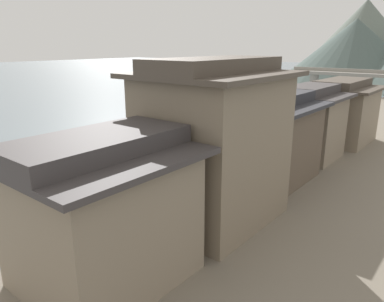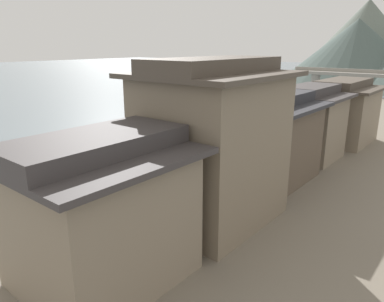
{
  "view_description": "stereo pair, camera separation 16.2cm",
  "coord_description": "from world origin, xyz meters",
  "views": [
    {
      "loc": [
        21.51,
        -5.16,
        10.04
      ],
      "look_at": [
        2.69,
        18.07,
        1.3
      ],
      "focal_mm": 34.28,
      "sensor_mm": 36.0,
      "label": 1
    },
    {
      "loc": [
        21.64,
        -5.06,
        10.04
      ],
      "look_at": [
        2.69,
        18.07,
        1.3
      ],
      "focal_mm": 34.28,
      "sensor_mm": 36.0,
      "label": 2
    }
  ],
  "objects": [
    {
      "name": "hill_far_east",
      "position": [
        -8.31,
        107.2,
        10.89
      ],
      "size": [
        38.81,
        38.81,
        21.78
      ],
      "primitive_type": "cone",
      "color": "slate",
      "rests_on": "ground"
    },
    {
      "name": "boat_midriver_drifting",
      "position": [
        2.15,
        42.96,
        0.31
      ],
      "size": [
        1.56,
        3.57,
        0.81
      ],
      "color": "brown",
      "rests_on": "ground"
    },
    {
      "name": "boat_moored_far",
      "position": [
        5.07,
        33.63,
        0.24
      ],
      "size": [
        1.6,
        4.98,
        0.71
      ],
      "color": "#423328",
      "rests_on": "ground"
    },
    {
      "name": "boat_midriver_upstream",
      "position": [
        4.21,
        50.85,
        0.19
      ],
      "size": [
        1.2,
        3.59,
        0.55
      ],
      "color": "brown",
      "rests_on": "ground"
    },
    {
      "name": "house_waterfront_nearest",
      "position": [
        10.35,
        2.96,
        3.65
      ],
      "size": [
        6.66,
        7.07,
        6.14
      ],
      "color": "gray",
      "rests_on": "riverbank_right"
    },
    {
      "name": "hill_far_centre",
      "position": [
        -7.14,
        95.53,
        8.11
      ],
      "size": [
        38.3,
        38.3,
        16.22
      ],
      "primitive_type": "cone",
      "color": "#4C5B56",
      "rests_on": "ground"
    },
    {
      "name": "house_waterfront_tall",
      "position": [
        10.11,
        17.96,
        3.65
      ],
      "size": [
        6.18,
        6.96,
        6.14
      ],
      "color": "brown",
      "rests_on": "riverbank_right"
    },
    {
      "name": "house_waterfront_narrow",
      "position": [
        10.05,
        24.58,
        3.66
      ],
      "size": [
        6.06,
        5.86,
        6.14
      ],
      "color": "gray",
      "rests_on": "riverbank_right"
    },
    {
      "name": "house_waterfront_far",
      "position": [
        10.4,
        31.78,
        3.65
      ],
      "size": [
        6.77,
        7.52,
        6.14
      ],
      "color": "gray",
      "rests_on": "riverbank_right"
    },
    {
      "name": "boat_moored_nearest",
      "position": [
        -3.55,
        11.32,
        0.23
      ],
      "size": [
        1.32,
        5.22,
        0.7
      ],
      "color": "#232326",
      "rests_on": "ground"
    },
    {
      "name": "boat_moored_second",
      "position": [
        5.04,
        14.13,
        0.18
      ],
      "size": [
        1.47,
        5.87,
        0.6
      ],
      "color": "brown",
      "rests_on": "ground"
    },
    {
      "name": "stone_bridge",
      "position": [
        0.0,
        71.47,
        3.5
      ],
      "size": [
        25.19,
        2.4,
        5.35
      ],
      "color": "gray",
      "rests_on": "ground"
    },
    {
      "name": "house_waterfront_second",
      "position": [
        10.51,
        10.22,
        4.94
      ],
      "size": [
        7.0,
        7.82,
        8.74
      ],
      "color": "#7F705B",
      "rests_on": "riverbank_right"
    },
    {
      "name": "boat_moored_third",
      "position": [
        5.2,
        25.17,
        0.27
      ],
      "size": [
        1.87,
        4.72,
        0.76
      ],
      "color": "#423328",
      "rests_on": "ground"
    }
  ]
}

